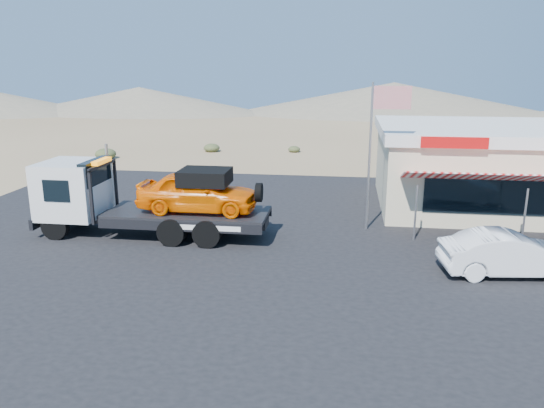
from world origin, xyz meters
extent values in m
plane|color=#896E4E|center=(0.00, 0.00, 0.00)|extent=(120.00, 120.00, 0.00)
cube|color=black|center=(2.00, 3.00, 0.01)|extent=(32.00, 24.00, 0.02)
cylinder|color=black|center=(-7.43, 1.47, 0.55)|extent=(1.06, 0.32, 1.06)
cylinder|color=black|center=(-7.43, 3.58, 0.55)|extent=(1.06, 0.32, 1.06)
cylinder|color=black|center=(-2.67, 1.47, 0.55)|extent=(1.06, 0.58, 1.06)
cylinder|color=black|center=(-2.67, 3.58, 0.55)|extent=(1.06, 0.58, 1.06)
cylinder|color=black|center=(-1.30, 1.47, 0.55)|extent=(1.06, 0.58, 1.06)
cylinder|color=black|center=(-1.30, 3.58, 0.55)|extent=(1.06, 0.58, 1.06)
cube|color=black|center=(-3.52, 2.53, 0.71)|extent=(8.66, 1.06, 0.32)
cube|color=silver|center=(-7.11, 2.53, 1.82)|extent=(2.32, 2.48, 2.22)
cube|color=black|center=(-6.11, 2.53, 2.55)|extent=(0.37, 2.11, 0.95)
cube|color=black|center=(-5.79, 2.53, 1.76)|extent=(0.11, 2.32, 2.11)
cube|color=orange|center=(-5.79, 2.53, 2.98)|extent=(0.26, 1.27, 0.16)
cube|color=black|center=(-2.36, 2.53, 1.00)|extent=(6.34, 2.43, 0.16)
imported|color=#FB6701|center=(-1.93, 2.53, 1.87)|extent=(4.65, 1.87, 1.58)
cube|color=black|center=(-1.62, 2.53, 2.47)|extent=(1.90, 1.58, 0.58)
imported|color=silver|center=(9.12, 0.14, 0.74)|extent=(4.50, 2.03, 1.43)
cube|color=beige|center=(10.50, 9.00, 1.72)|extent=(10.00, 8.00, 3.40)
cube|color=white|center=(10.50, 9.00, 3.67)|extent=(10.40, 8.40, 0.50)
cube|color=red|center=(8.00, 4.74, 3.67)|extent=(2.60, 0.12, 0.45)
cube|color=black|center=(10.50, 4.98, 1.52)|extent=(7.00, 0.06, 1.60)
cube|color=red|center=(10.50, 4.10, 2.47)|extent=(9.00, 1.73, 0.61)
cylinder|color=#99999E|center=(6.50, 3.30, 1.12)|extent=(0.08, 0.08, 2.20)
cylinder|color=#99999E|center=(10.50, 3.30, 1.12)|extent=(0.08, 0.08, 2.20)
cylinder|color=#99999E|center=(4.70, 4.50, 3.02)|extent=(0.10, 0.10, 6.00)
cube|color=#B20C14|center=(5.45, 4.50, 5.42)|extent=(1.50, 0.02, 0.90)
ellipsoid|color=#3C4525|center=(-13.50, 19.06, 0.40)|extent=(1.49, 1.49, 0.80)
ellipsoid|color=#3C4525|center=(-6.66, 23.21, 0.34)|extent=(1.25, 1.25, 0.67)
ellipsoid|color=#3C4525|center=(-0.23, 23.88, 0.25)|extent=(0.94, 0.94, 0.50)
cone|color=#726B59|center=(-25.00, 55.00, 1.75)|extent=(36.00, 36.00, 3.50)
cone|color=#726B59|center=(10.00, 58.00, 2.10)|extent=(44.00, 44.00, 4.20)
camera|label=1|loc=(3.72, -16.96, 6.72)|focal=35.00mm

